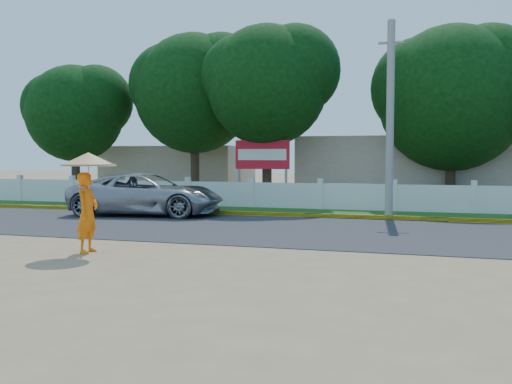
# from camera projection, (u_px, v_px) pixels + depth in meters

# --- Properties ---
(ground) EXTENTS (120.00, 120.00, 0.00)m
(ground) POSITION_uv_depth(u_px,v_px,m) (231.00, 254.00, 13.11)
(ground) COLOR #9E8460
(ground) RESTS_ON ground
(road) EXTENTS (60.00, 7.00, 0.02)m
(road) POSITION_uv_depth(u_px,v_px,m) (280.00, 229.00, 17.40)
(road) COLOR #38383A
(road) RESTS_ON ground
(grass_verge) EXTENTS (60.00, 3.50, 0.03)m
(grass_verge) POSITION_uv_depth(u_px,v_px,m) (313.00, 213.00, 22.41)
(grass_verge) COLOR #2D601E
(grass_verge) RESTS_ON ground
(curb) EXTENTS (40.00, 0.18, 0.16)m
(curb) POSITION_uv_depth(u_px,v_px,m) (304.00, 215.00, 20.79)
(curb) COLOR yellow
(curb) RESTS_ON ground
(fence) EXTENTS (40.00, 0.10, 1.10)m
(fence) POSITION_uv_depth(u_px,v_px,m) (320.00, 196.00, 23.76)
(fence) COLOR silver
(fence) RESTS_ON ground
(building_near) EXTENTS (10.00, 6.00, 3.20)m
(building_near) POSITION_uv_depth(u_px,v_px,m) (402.00, 168.00, 29.31)
(building_near) COLOR #B7AD99
(building_near) RESTS_ON ground
(building_far) EXTENTS (8.00, 5.00, 2.80)m
(building_far) POSITION_uv_depth(u_px,v_px,m) (179.00, 170.00, 34.07)
(building_far) COLOR #B7AD99
(building_far) RESTS_ON ground
(utility_pole) EXTENTS (0.28, 0.28, 7.08)m
(utility_pole) POSITION_uv_depth(u_px,v_px,m) (390.00, 120.00, 20.47)
(utility_pole) COLOR gray
(utility_pole) RESTS_ON ground
(vehicle) EXTENTS (6.00, 3.33, 1.59)m
(vehicle) POSITION_uv_depth(u_px,v_px,m) (147.00, 194.00, 21.47)
(vehicle) COLOR #9C9DA3
(vehicle) RESTS_ON ground
(monk_with_parasol) EXTENTS (1.28, 1.28, 2.33)m
(monk_with_parasol) POSITION_uv_depth(u_px,v_px,m) (88.00, 188.00, 13.13)
(monk_with_parasol) COLOR orange
(monk_with_parasol) RESTS_ON ground
(billboard) EXTENTS (2.50, 0.13, 2.95)m
(billboard) POSITION_uv_depth(u_px,v_px,m) (262.00, 158.00, 25.54)
(billboard) COLOR gray
(billboard) RESTS_ON ground
(tree_row) EXTENTS (39.47, 7.90, 8.46)m
(tree_row) POSITION_uv_depth(u_px,v_px,m) (445.00, 92.00, 24.88)
(tree_row) COLOR #473828
(tree_row) RESTS_ON ground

